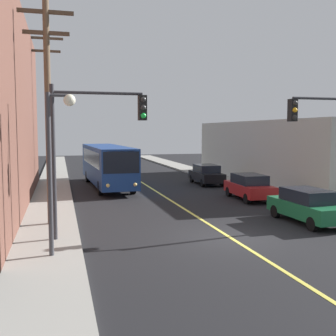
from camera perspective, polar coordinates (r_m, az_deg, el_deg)
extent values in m
plane|color=black|center=(17.46, 8.54, -9.45)|extent=(120.00, 120.00, 0.00)
cube|color=gray|center=(25.88, -15.71, -4.63)|extent=(2.50, 90.00, 0.15)
cube|color=gray|center=(29.40, 13.88, -3.44)|extent=(2.50, 90.00, 0.15)
cube|color=#D8CC4C|center=(31.55, -2.25, -2.84)|extent=(0.16, 60.00, 0.01)
cube|color=black|center=(25.22, -18.75, -1.47)|extent=(0.06, 16.70, 1.30)
cube|color=black|center=(25.07, -18.96, 5.82)|extent=(0.06, 16.70, 1.30)
cube|color=black|center=(25.32, -19.18, 13.07)|extent=(0.06, 16.70, 1.30)
cube|color=#B2B2A8|center=(38.52, 18.78, 2.21)|extent=(12.00, 22.53, 5.20)
cube|color=black|center=(35.65, 10.71, 0.57)|extent=(0.06, 15.77, 1.30)
cube|color=navy|center=(32.66, -8.39, 0.59)|extent=(3.08, 12.10, 2.75)
cube|color=black|center=(26.74, -6.43, 0.75)|extent=(2.35, 0.18, 1.40)
cube|color=black|center=(38.53, -9.76, 2.19)|extent=(2.30, 0.18, 1.10)
cube|color=black|center=(32.45, -10.59, 1.46)|extent=(0.51, 10.19, 1.10)
cube|color=black|center=(32.84, -6.23, 1.56)|extent=(0.51, 10.19, 1.10)
cube|color=orange|center=(26.71, -6.45, 2.03)|extent=(1.79, 0.14, 0.30)
sphere|color=#F9D872|center=(26.70, -8.27, -2.41)|extent=(0.24, 0.24, 0.24)
sphere|color=#F9D872|center=(27.03, -4.53, -2.28)|extent=(0.24, 0.24, 0.24)
cylinder|color=black|center=(28.50, -9.29, -2.76)|extent=(0.34, 1.01, 1.00)
cylinder|color=black|center=(28.89, -4.86, -2.60)|extent=(0.34, 1.01, 1.00)
cylinder|color=black|center=(36.09, -10.98, -1.13)|extent=(0.34, 1.01, 1.00)
cylinder|color=black|center=(36.40, -7.45, -1.03)|extent=(0.34, 1.01, 1.00)
cube|color=#196038|center=(20.89, 18.63, -5.36)|extent=(1.97, 4.47, 0.70)
cube|color=black|center=(20.79, 18.68, -3.60)|extent=(1.71, 2.52, 0.60)
cylinder|color=black|center=(19.31, 19.25, -7.29)|extent=(0.24, 0.65, 0.64)
cylinder|color=black|center=(21.75, 14.57, -5.79)|extent=(0.24, 0.65, 0.64)
cylinder|color=black|center=(22.62, 18.05, -5.46)|extent=(0.24, 0.65, 0.64)
cube|color=maroon|center=(26.97, 11.10, -2.87)|extent=(1.94, 4.46, 0.70)
cube|color=black|center=(26.88, 11.13, -1.50)|extent=(1.70, 2.52, 0.60)
cylinder|color=black|center=(25.34, 10.80, -4.18)|extent=(0.24, 0.65, 0.64)
cylinder|color=black|center=(26.02, 14.04, -4.00)|extent=(0.24, 0.65, 0.64)
cylinder|color=black|center=(28.08, 8.36, -3.23)|extent=(0.24, 0.65, 0.64)
cylinder|color=black|center=(28.69, 11.34, -3.10)|extent=(0.24, 0.65, 0.64)
cube|color=black|center=(34.06, 5.30, -1.14)|extent=(1.93, 4.45, 0.70)
cube|color=black|center=(34.00, 5.31, -0.05)|extent=(1.69, 2.51, 0.60)
cylinder|color=black|center=(32.44, 4.78, -2.07)|extent=(0.24, 0.65, 0.64)
cylinder|color=black|center=(32.96, 7.43, -1.99)|extent=(0.24, 0.65, 0.64)
cylinder|color=black|center=(35.29, 3.29, -1.48)|extent=(0.24, 0.65, 0.64)
cylinder|color=black|center=(35.77, 5.76, -1.41)|extent=(0.24, 0.65, 0.64)
cylinder|color=brown|center=(19.42, -16.15, 7.24)|extent=(0.28, 0.28, 10.02)
cube|color=#4C3D2D|center=(20.08, -16.48, 19.90)|extent=(2.40, 0.16, 0.16)
cube|color=#4C3D2D|center=(19.87, -16.41, 17.40)|extent=(2.00, 0.16, 0.16)
cylinder|color=brown|center=(31.57, -16.22, 7.63)|extent=(0.28, 0.28, 11.43)
cube|color=#4C3D2D|center=(32.22, -16.45, 16.75)|extent=(2.40, 0.16, 0.16)
cube|color=#4C3D2D|center=(32.04, -16.41, 15.17)|extent=(2.00, 0.16, 0.16)
cylinder|color=#2D2D33|center=(16.56, -15.48, 0.69)|extent=(0.18, 0.18, 6.00)
cylinder|color=#2D2D33|center=(16.64, -9.57, 10.14)|extent=(3.50, 0.12, 0.12)
cube|color=black|center=(16.85, -3.55, 8.26)|extent=(0.32, 0.36, 1.00)
sphere|color=#2D2D2D|center=(16.69, -3.43, 9.39)|extent=(0.22, 0.22, 0.22)
sphere|color=#2D2D2D|center=(16.67, -3.42, 8.29)|extent=(0.22, 0.22, 0.22)
sphere|color=green|center=(16.65, -3.41, 7.20)|extent=(0.22, 0.22, 0.22)
cylinder|color=#2D2D33|center=(20.57, 21.01, 8.90)|extent=(3.50, 0.12, 0.12)
cube|color=black|center=(19.57, 16.75, 7.62)|extent=(0.32, 0.36, 1.00)
sphere|color=#2D2D2D|center=(19.43, 17.07, 8.57)|extent=(0.22, 0.22, 0.22)
sphere|color=#F2A519|center=(19.41, 17.05, 7.63)|extent=(0.22, 0.22, 0.22)
sphere|color=#2D2D2D|center=(19.40, 17.02, 6.69)|extent=(0.22, 0.22, 0.22)
cylinder|color=#38383D|center=(14.43, -15.96, -0.94)|extent=(0.16, 0.16, 5.50)
cylinder|color=#38383D|center=(14.40, -14.81, 9.63)|extent=(0.70, 0.10, 0.10)
sphere|color=#EAE5C6|center=(14.39, -13.39, 9.07)|extent=(0.40, 0.40, 0.40)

